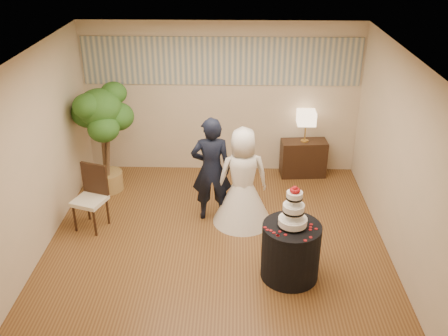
{
  "coord_description": "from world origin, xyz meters",
  "views": [
    {
      "loc": [
        0.27,
        -6.16,
        4.34
      ],
      "look_at": [
        0.1,
        0.4,
        1.05
      ],
      "focal_mm": 40.0,
      "sensor_mm": 36.0,
      "label": 1
    }
  ],
  "objects_px": {
    "ficus_tree": "(103,139)",
    "side_chair": "(89,199)",
    "groom": "(211,169)",
    "cake_table": "(290,251)",
    "table_lamp": "(306,126)",
    "wedding_cake": "(294,206)",
    "bride": "(243,177)",
    "console": "(303,158)"
  },
  "relations": [
    {
      "from": "cake_table",
      "to": "side_chair",
      "type": "xyz_separation_m",
      "value": [
        -2.97,
        1.1,
        0.11
      ]
    },
    {
      "from": "bride",
      "to": "cake_table",
      "type": "bearing_deg",
      "value": 107.41
    },
    {
      "from": "table_lamp",
      "to": "ficus_tree",
      "type": "bearing_deg",
      "value": -169.49
    },
    {
      "from": "table_lamp",
      "to": "wedding_cake",
      "type": "bearing_deg",
      "value": -99.78
    },
    {
      "from": "bride",
      "to": "side_chair",
      "type": "relative_size",
      "value": 1.56
    },
    {
      "from": "wedding_cake",
      "to": "side_chair",
      "type": "relative_size",
      "value": 0.58
    },
    {
      "from": "table_lamp",
      "to": "side_chair",
      "type": "bearing_deg",
      "value": -151.63
    },
    {
      "from": "console",
      "to": "side_chair",
      "type": "height_order",
      "value": "side_chair"
    },
    {
      "from": "console",
      "to": "groom",
      "type": "bearing_deg",
      "value": -141.44
    },
    {
      "from": "table_lamp",
      "to": "ficus_tree",
      "type": "height_order",
      "value": "ficus_tree"
    },
    {
      "from": "ficus_tree",
      "to": "side_chair",
      "type": "bearing_deg",
      "value": -88.4
    },
    {
      "from": "console",
      "to": "ficus_tree",
      "type": "bearing_deg",
      "value": -174.04
    },
    {
      "from": "groom",
      "to": "wedding_cake",
      "type": "relative_size",
      "value": 2.93
    },
    {
      "from": "table_lamp",
      "to": "bride",
      "type": "bearing_deg",
      "value": -124.98
    },
    {
      "from": "bride",
      "to": "ficus_tree",
      "type": "height_order",
      "value": "ficus_tree"
    },
    {
      "from": "side_chair",
      "to": "table_lamp",
      "type": "bearing_deg",
      "value": 47.26
    },
    {
      "from": "bride",
      "to": "table_lamp",
      "type": "height_order",
      "value": "bride"
    },
    {
      "from": "console",
      "to": "side_chair",
      "type": "bearing_deg",
      "value": -156.18
    },
    {
      "from": "bride",
      "to": "console",
      "type": "relative_size",
      "value": 1.91
    },
    {
      "from": "groom",
      "to": "side_chair",
      "type": "relative_size",
      "value": 1.69
    },
    {
      "from": "wedding_cake",
      "to": "side_chair",
      "type": "height_order",
      "value": "wedding_cake"
    },
    {
      "from": "cake_table",
      "to": "ficus_tree",
      "type": "relative_size",
      "value": 0.41
    },
    {
      "from": "groom",
      "to": "ficus_tree",
      "type": "bearing_deg",
      "value": -28.44
    },
    {
      "from": "cake_table",
      "to": "console",
      "type": "height_order",
      "value": "cake_table"
    },
    {
      "from": "ficus_tree",
      "to": "groom",
      "type": "bearing_deg",
      "value": -24.83
    },
    {
      "from": "groom",
      "to": "console",
      "type": "xyz_separation_m",
      "value": [
        1.63,
        1.53,
        -0.51
      ]
    },
    {
      "from": "groom",
      "to": "wedding_cake",
      "type": "bearing_deg",
      "value": 123.83
    },
    {
      "from": "ficus_tree",
      "to": "side_chair",
      "type": "xyz_separation_m",
      "value": [
        0.03,
        -1.23,
        -0.47
      ]
    },
    {
      "from": "groom",
      "to": "console",
      "type": "bearing_deg",
      "value": -140.49
    },
    {
      "from": "cake_table",
      "to": "groom",
      "type": "bearing_deg",
      "value": 127.44
    },
    {
      "from": "wedding_cake",
      "to": "table_lamp",
      "type": "relative_size",
      "value": 1.01
    },
    {
      "from": "groom",
      "to": "wedding_cake",
      "type": "xyz_separation_m",
      "value": [
        1.12,
        -1.46,
        0.23
      ]
    },
    {
      "from": "groom",
      "to": "table_lamp",
      "type": "height_order",
      "value": "groom"
    },
    {
      "from": "cake_table",
      "to": "table_lamp",
      "type": "xyz_separation_m",
      "value": [
        0.51,
        2.98,
        0.58
      ]
    },
    {
      "from": "bride",
      "to": "table_lamp",
      "type": "distance_m",
      "value": 2.0
    },
    {
      "from": "wedding_cake",
      "to": "cake_table",
      "type": "bearing_deg",
      "value": 0.0
    },
    {
      "from": "ficus_tree",
      "to": "side_chair",
      "type": "distance_m",
      "value": 1.32
    },
    {
      "from": "ficus_tree",
      "to": "side_chair",
      "type": "height_order",
      "value": "ficus_tree"
    },
    {
      "from": "groom",
      "to": "cake_table",
      "type": "bearing_deg",
      "value": 123.83
    },
    {
      "from": "side_chair",
      "to": "groom",
      "type": "bearing_deg",
      "value": 29.73
    },
    {
      "from": "groom",
      "to": "side_chair",
      "type": "bearing_deg",
      "value": 7.24
    },
    {
      "from": "side_chair",
      "to": "ficus_tree",
      "type": "bearing_deg",
      "value": 110.49
    }
  ]
}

